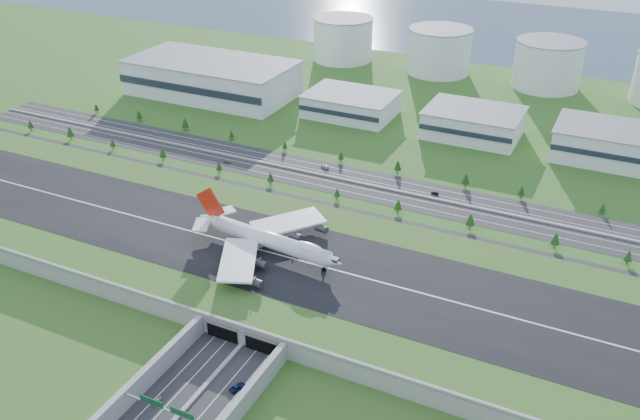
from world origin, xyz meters
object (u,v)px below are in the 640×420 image
at_px(car_0, 157,401).
at_px(car_5, 435,193).
at_px(car_4, 227,162).
at_px(car_7, 325,166).
at_px(fuel_tank_a, 343,39).
at_px(car_2, 238,387).
at_px(boeing_747, 267,239).

relative_size(car_0, car_5, 1.00).
relative_size(car_4, car_7, 0.72).
bearing_deg(car_7, car_0, 32.51).
bearing_deg(car_0, car_5, 68.72).
relative_size(fuel_tank_a, car_7, 8.60).
bearing_deg(car_7, car_2, 39.88).
distance_m(fuel_tank_a, car_2, 403.06).
relative_size(fuel_tank_a, boeing_747, 0.65).
distance_m(fuel_tank_a, boeing_747, 326.33).
xyz_separation_m(fuel_tank_a, car_5, (148.31, -209.62, -16.69)).
xyz_separation_m(fuel_tank_a, car_0, (109.85, -398.29, -16.67)).
xyz_separation_m(boeing_747, car_0, (7.08, -88.57, -13.87)).
distance_m(fuel_tank_a, car_5, 257.33).
bearing_deg(car_5, car_7, -89.31).
bearing_deg(car_2, car_5, -74.31).
bearing_deg(boeing_747, fuel_tank_a, 114.34).
height_order(car_0, car_4, car_0).
bearing_deg(car_0, fuel_tank_a, 95.66).
bearing_deg(car_0, car_4, 105.99).
bearing_deg(car_4, car_7, -86.44).
distance_m(boeing_747, car_5, 110.84).
distance_m(car_0, car_4, 193.09).
xyz_separation_m(boeing_747, car_5, (45.54, 100.09, -13.89)).
relative_size(fuel_tank_a, car_4, 12.02).
xyz_separation_m(car_0, car_5, (38.46, 188.66, -0.02)).
height_order(fuel_tank_a, car_0, fuel_tank_a).
bearing_deg(car_2, car_0, 61.09).
xyz_separation_m(fuel_tank_a, boeing_747, (102.77, -309.71, -2.80)).
relative_size(fuel_tank_a, car_5, 11.94).
bearing_deg(fuel_tank_a, boeing_747, -71.64).
xyz_separation_m(boeing_747, car_7, (-21.95, 104.64, -13.74)).
height_order(boeing_747, car_4, boeing_747).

